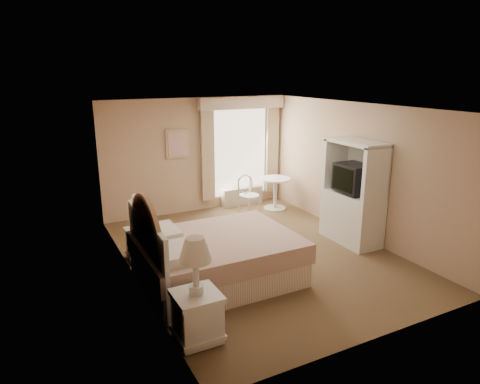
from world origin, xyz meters
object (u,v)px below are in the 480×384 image
nightstand_near (197,304)px  armoire (353,201)px  nightstand_far (140,236)px  cafe_chair (248,192)px  bed (211,258)px  round_table (275,188)px

nightstand_near → armoire: bearing=23.0°
nightstand_far → armoire: size_ratio=0.59×
nightstand_far → cafe_chair: 2.93m
bed → nightstand_near: (-0.73, -1.28, 0.10)m
nightstand_far → round_table: nightstand_far is taller
nightstand_far → round_table: bearing=20.8°
nightstand_near → cafe_chair: size_ratio=1.42×
cafe_chair → armoire: 2.42m
nightstand_far → cafe_chair: size_ratio=1.25×
nightstand_near → nightstand_far: bearing=90.0°
nightstand_near → cafe_chair: (2.66, 3.74, 0.04)m
nightstand_near → nightstand_far: 2.53m
bed → nightstand_far: bearing=120.1°
cafe_chair → bed: bearing=-140.1°
bed → armoire: size_ratio=1.21×
bed → nightstand_near: size_ratio=1.80×
bed → nightstand_near: bearing=-119.7°
nightstand_near → round_table: bearing=48.3°
cafe_chair → armoire: (0.99, -2.20, 0.26)m
round_table → armoire: armoire is taller
bed → nightstand_far: (-0.73, 1.25, 0.04)m
nightstand_near → round_table: size_ratio=1.75×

